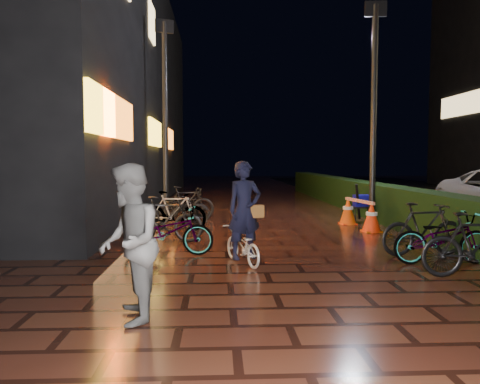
{
  "coord_description": "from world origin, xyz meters",
  "views": [
    {
      "loc": [
        -1.27,
        -7.42,
        1.7
      ],
      "look_at": [
        -0.87,
        1.1,
        1.1
      ],
      "focal_mm": 35.0,
      "sensor_mm": 36.0,
      "label": 1
    }
  ],
  "objects_px": {
    "bystander_person": "(129,243)",
    "traffic_barrier": "(359,214)",
    "cyclist": "(243,226)",
    "cart_assembly": "(361,202)"
  },
  "relations": [
    {
      "from": "bystander_person",
      "to": "traffic_barrier",
      "type": "xyz_separation_m",
      "value": [
        4.42,
        6.55,
        -0.48
      ]
    },
    {
      "from": "cyclist",
      "to": "traffic_barrier",
      "type": "relative_size",
      "value": 0.95
    },
    {
      "from": "cyclist",
      "to": "traffic_barrier",
      "type": "xyz_separation_m",
      "value": [
        3.09,
        3.94,
        -0.27
      ]
    },
    {
      "from": "bystander_person",
      "to": "traffic_barrier",
      "type": "relative_size",
      "value": 0.95
    },
    {
      "from": "traffic_barrier",
      "to": "cyclist",
      "type": "bearing_deg",
      "value": -128.07
    },
    {
      "from": "bystander_person",
      "to": "cyclist",
      "type": "distance_m",
      "value": 2.93
    },
    {
      "from": "bystander_person",
      "to": "cart_assembly",
      "type": "distance_m",
      "value": 8.98
    },
    {
      "from": "bystander_person",
      "to": "cart_assembly",
      "type": "bearing_deg",
      "value": 137.79
    },
    {
      "from": "cyclist",
      "to": "traffic_barrier",
      "type": "distance_m",
      "value": 5.02
    },
    {
      "from": "cyclist",
      "to": "bystander_person",
      "type": "bearing_deg",
      "value": -117.01
    }
  ]
}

